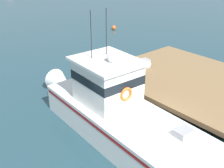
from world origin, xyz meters
TOP-DOWN VIEW (x-y plane):
  - ground_plane at (0.00, 0.00)m, footprint 200.00×200.00m
  - dock at (4.80, 0.00)m, footprint 6.00×9.00m
  - main_fishing_boat at (0.23, 0.88)m, footprint 2.94×9.88m
  - crate_single_by_cleat at (4.00, 3.09)m, footprint 0.67×0.54m
  - mooring_buoy_spare_mooring at (10.82, 13.16)m, footprint 0.38×0.38m

SIDE VIEW (x-z plane):
  - ground_plane at x=0.00m, z-range 0.00..0.00m
  - mooring_buoy_spare_mooring at x=10.82m, z-range 0.00..0.38m
  - main_fishing_boat at x=0.23m, z-range -1.39..3.41m
  - dock at x=4.80m, z-range 0.47..1.67m
  - crate_single_by_cleat at x=4.00m, z-range 1.20..1.63m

